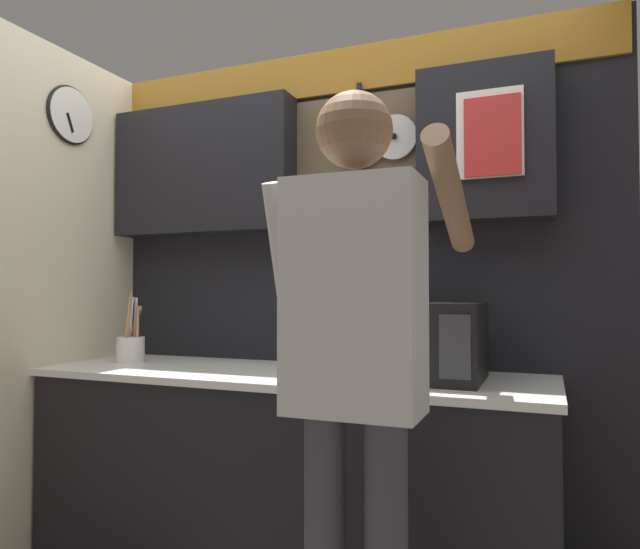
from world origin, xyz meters
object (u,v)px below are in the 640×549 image
Objects in this scene: microwave at (418,341)px; person at (356,343)px; knife_block at (335,351)px; utensil_crock at (131,346)px.

person is at bearing -93.84° from microwave.
knife_block is 1.03m from utensil_crock.
person is at bearing -25.52° from utensil_crock.
utensil_crock reaches higher than microwave.
microwave reaches higher than knife_block.
person is (0.30, -0.63, 0.09)m from knife_block.
person reaches higher than knife_block.
person is at bearing -64.65° from knife_block.
utensil_crock is at bearing 179.87° from knife_block.
microwave is 0.35m from knife_block.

